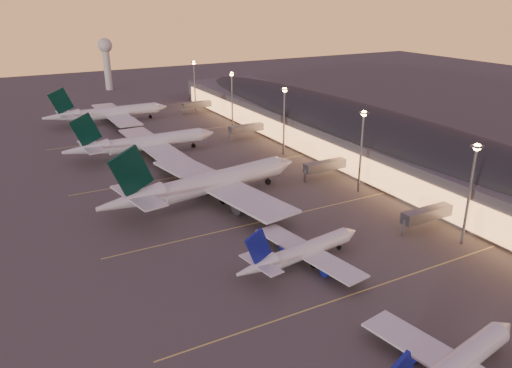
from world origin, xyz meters
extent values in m
plane|color=#474441|center=(0.00, 0.00, 0.00)|extent=(700.00, 700.00, 0.00)
cylinder|color=silver|center=(-3.00, -32.40, 3.54)|extent=(23.60, 7.73, 3.96)
cone|color=silver|center=(10.32, -30.18, 3.54)|extent=(4.35, 4.52, 3.96)
cube|color=silver|center=(-4.11, -32.58, 2.85)|extent=(12.14, 34.01, 0.44)
cylinder|color=navy|center=(-4.58, -25.22, 1.51)|extent=(5.67, 3.79, 2.97)
cylinder|color=black|center=(6.64, -30.79, 0.78)|extent=(0.36, 0.36, 1.56)
cylinder|color=black|center=(6.64, -30.79, 0.55)|extent=(1.21, 0.87, 1.11)
cylinder|color=silver|center=(-2.06, 10.75, 3.36)|extent=(22.39, 6.98, 3.76)
cone|color=silver|center=(10.61, 12.64, 3.36)|extent=(4.08, 4.24, 3.76)
cone|color=silver|center=(-17.91, 8.38, 3.83)|extent=(10.42, 5.19, 3.76)
cube|color=silver|center=(-3.12, 10.59, 2.71)|extent=(11.02, 32.25, 0.41)
cylinder|color=navy|center=(-3.44, 17.58, 1.44)|extent=(5.35, 3.53, 2.82)
cylinder|color=navy|center=(-1.38, 3.81, 1.44)|extent=(5.35, 3.53, 2.82)
cube|color=navy|center=(-17.42, 8.45, 8.70)|extent=(6.89, 1.58, 8.15)
cube|color=silver|center=(-16.71, 8.56, 4.40)|extent=(5.21, 11.80, 0.26)
cylinder|color=black|center=(7.11, 12.12, 0.74)|extent=(0.34, 0.34, 1.48)
cylinder|color=black|center=(7.11, 12.12, 0.53)|extent=(1.14, 0.81, 1.05)
cylinder|color=black|center=(-4.21, 13.09, 0.74)|extent=(0.34, 0.34, 1.48)
cylinder|color=black|center=(-4.21, 13.09, 0.53)|extent=(1.14, 0.81, 1.05)
cylinder|color=black|center=(-3.43, 7.88, 0.74)|extent=(0.34, 0.34, 1.48)
cylinder|color=black|center=(-3.43, 7.88, 0.53)|extent=(1.14, 0.81, 1.05)
cylinder|color=silver|center=(-3.09, 56.23, 5.68)|extent=(42.19, 13.12, 6.31)
cone|color=silver|center=(20.80, 60.24, 5.68)|extent=(7.68, 7.33, 6.31)
cone|color=silver|center=(-32.95, 51.23, 6.47)|extent=(19.63, 9.34, 6.31)
cube|color=silver|center=(-5.08, 55.90, 4.57)|extent=(22.03, 62.15, 0.69)
cylinder|color=#5C5F64|center=(-5.97, 69.35, 2.44)|extent=(10.07, 6.22, 4.73)
cylinder|color=#5C5F64|center=(-1.53, 42.89, 2.44)|extent=(10.07, 6.22, 4.73)
cube|color=black|center=(-32.02, 51.38, 14.61)|extent=(12.43, 2.99, 14.00)
cube|color=silver|center=(-30.70, 51.60, 7.41)|extent=(10.27, 22.76, 0.44)
cylinder|color=black|center=(14.19, 59.13, 1.26)|extent=(0.58, 0.58, 2.52)
cylinder|color=black|center=(14.19, 59.13, 0.88)|extent=(1.92, 1.38, 1.77)
cylinder|color=black|center=(-7.14, 60.03, 1.26)|extent=(0.58, 0.58, 2.52)
cylinder|color=black|center=(-7.14, 60.03, 0.88)|extent=(1.92, 1.38, 1.77)
cylinder|color=black|center=(-5.68, 51.32, 1.26)|extent=(0.58, 0.58, 2.52)
cylinder|color=black|center=(-5.68, 51.32, 0.88)|extent=(1.92, 1.38, 1.77)
cylinder|color=silver|center=(-6.95, 109.37, 5.01)|extent=(37.01, 6.85, 5.57)
cone|color=silver|center=(14.43, 110.11, 5.01)|extent=(6.13, 5.77, 5.57)
cone|color=silver|center=(-33.67, 108.43, 5.71)|extent=(16.82, 6.15, 5.57)
cube|color=silver|center=(-8.73, 109.31, 4.04)|extent=(12.57, 54.19, 0.61)
cylinder|color=#5C5F64|center=(-7.96, 121.19, 2.16)|extent=(8.46, 4.47, 4.18)
cylinder|color=#5C5F64|center=(-7.13, 97.51, 2.16)|extent=(8.46, 4.47, 4.18)
cube|color=black|center=(-32.84, 108.46, 12.91)|extent=(11.01, 1.22, 12.36)
cube|color=silver|center=(-31.65, 108.50, 6.55)|extent=(6.62, 19.58, 0.39)
cylinder|color=black|center=(8.52, 109.91, 1.11)|extent=(0.46, 0.46, 2.23)
cylinder|color=black|center=(8.52, 109.91, 0.78)|extent=(1.59, 1.03, 1.56)
cylinder|color=black|center=(-10.05, 113.16, 1.11)|extent=(0.46, 0.46, 2.23)
cylinder|color=black|center=(-10.05, 113.16, 0.78)|extent=(1.59, 1.03, 1.56)
cylinder|color=black|center=(-9.78, 105.37, 1.11)|extent=(0.46, 0.46, 2.23)
cylinder|color=black|center=(-9.78, 105.37, 0.78)|extent=(1.59, 1.03, 1.56)
cylinder|color=silver|center=(-6.68, 167.90, 4.99)|extent=(36.79, 6.28, 5.55)
cone|color=silver|center=(14.62, 168.33, 4.99)|extent=(6.03, 5.67, 5.55)
cone|color=silver|center=(-33.31, 167.37, 5.69)|extent=(16.68, 5.88, 5.55)
cube|color=silver|center=(-8.46, 167.86, 4.02)|extent=(11.72, 53.83, 0.61)
cylinder|color=#5C5F64|center=(-7.51, 179.68, 2.15)|extent=(8.37, 4.33, 4.16)
cylinder|color=#5C5F64|center=(-7.04, 156.09, 2.15)|extent=(8.37, 4.33, 4.16)
cube|color=black|center=(-32.48, 167.38, 12.85)|extent=(10.96, 1.05, 12.31)
cube|color=silver|center=(-31.29, 167.41, 6.52)|extent=(6.30, 19.42, 0.39)
cylinder|color=black|center=(8.72, 168.21, 1.11)|extent=(0.45, 0.45, 2.22)
cylinder|color=black|center=(8.72, 168.21, 0.78)|extent=(1.57, 1.00, 1.55)
cylinder|color=black|center=(-9.72, 171.72, 1.11)|extent=(0.45, 0.45, 2.22)
cylinder|color=black|center=(-9.72, 171.72, 0.78)|extent=(1.57, 1.00, 1.55)
cylinder|color=black|center=(-9.56, 163.96, 1.11)|extent=(0.45, 0.45, 2.22)
cylinder|color=black|center=(-9.56, 163.96, 0.78)|extent=(1.57, 1.00, 1.55)
cube|color=#49494E|center=(62.00, 72.50, 6.00)|extent=(40.00, 255.00, 12.00)
ellipsoid|color=black|center=(62.00, 72.50, 12.00)|extent=(39.00, 253.00, 10.92)
cube|color=#FB9E56|center=(41.80, 72.50, 5.00)|extent=(0.40, 244.80, 8.00)
cube|color=#5C5F64|center=(34.00, 10.00, 4.50)|extent=(16.00, 3.20, 3.00)
cylinder|color=slate|center=(26.00, 10.00, 2.20)|extent=(0.70, 0.70, 4.40)
cube|color=#5C5F64|center=(34.00, 55.00, 4.50)|extent=(16.00, 3.20, 3.00)
cylinder|color=slate|center=(26.00, 55.00, 2.20)|extent=(0.70, 0.70, 4.40)
cube|color=#5C5F64|center=(34.00, 112.00, 4.50)|extent=(16.00, 3.20, 3.00)
cylinder|color=slate|center=(26.00, 112.00, 2.20)|extent=(0.70, 0.70, 4.40)
cube|color=#5C5F64|center=(34.00, 168.00, 4.50)|extent=(16.00, 3.20, 3.00)
cylinder|color=slate|center=(26.00, 168.00, 2.20)|extent=(0.70, 0.70, 4.40)
cylinder|color=slate|center=(36.00, 0.00, 12.50)|extent=(0.70, 0.70, 25.00)
cube|color=slate|center=(36.00, 0.00, 25.20)|extent=(2.20, 2.20, 0.50)
sphere|color=#FDAA54|center=(36.00, 0.00, 25.00)|extent=(1.80, 1.80, 1.80)
cylinder|color=slate|center=(36.00, 40.00, 12.50)|extent=(0.70, 0.70, 25.00)
cube|color=slate|center=(36.00, 40.00, 25.20)|extent=(2.20, 2.20, 0.50)
sphere|color=#FDAA54|center=(36.00, 40.00, 25.00)|extent=(1.80, 1.80, 1.80)
cylinder|color=slate|center=(36.00, 85.00, 12.50)|extent=(0.70, 0.70, 25.00)
cube|color=slate|center=(36.00, 85.00, 25.20)|extent=(2.20, 2.20, 0.50)
sphere|color=#FDAA54|center=(36.00, 85.00, 25.00)|extent=(1.80, 1.80, 1.80)
cylinder|color=slate|center=(36.00, 130.00, 12.50)|extent=(0.70, 0.70, 25.00)
cube|color=slate|center=(36.00, 130.00, 25.20)|extent=(2.20, 2.20, 0.50)
sphere|color=#FDAA54|center=(36.00, 130.00, 25.00)|extent=(1.80, 1.80, 1.80)
cylinder|color=slate|center=(36.00, 175.00, 12.50)|extent=(0.70, 0.70, 25.00)
cube|color=slate|center=(36.00, 175.00, 25.20)|extent=(2.20, 2.20, 0.50)
sphere|color=#FDAA54|center=(36.00, 175.00, 25.00)|extent=(1.80, 1.80, 1.80)
cylinder|color=silver|center=(10.00, 260.00, 13.00)|extent=(4.40, 4.40, 26.00)
sphere|color=silver|center=(10.00, 260.00, 28.00)|extent=(9.00, 9.00, 9.00)
cube|color=#D8C659|center=(0.00, -5.00, 0.01)|extent=(90.00, 0.36, 0.00)
cube|color=#D8C659|center=(0.00, 35.00, 0.01)|extent=(90.00, 0.36, 0.00)
cube|color=#D8C659|center=(0.00, 80.00, 0.01)|extent=(90.00, 0.36, 0.00)
cube|color=#D8C659|center=(0.00, 135.00, 0.01)|extent=(90.00, 0.36, 0.00)
camera|label=1|loc=(-62.37, -72.99, 58.12)|focal=35.00mm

